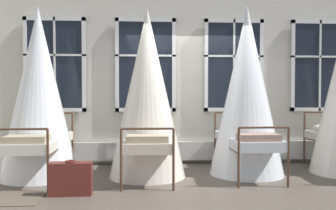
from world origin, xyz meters
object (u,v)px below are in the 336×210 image
at_px(cot_first, 39,95).
at_px(cot_third, 247,93).
at_px(suitcase_dark, 71,179).
at_px(cot_second, 147,95).

relative_size(cot_first, cot_third, 0.97).
bearing_deg(suitcase_dark, cot_third, 20.69).
xyz_separation_m(cot_first, suitcase_dark, (0.73, -1.10, -1.12)).
distance_m(cot_second, suitcase_dark, 1.86).
xyz_separation_m(cot_first, cot_second, (1.76, -0.04, -0.00)).
height_order(cot_second, cot_third, cot_third).
xyz_separation_m(cot_first, cot_third, (3.44, 0.04, 0.04)).
relative_size(cot_first, cot_second, 1.00).
height_order(cot_first, suitcase_dark, cot_first).
relative_size(cot_second, cot_third, 0.97).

